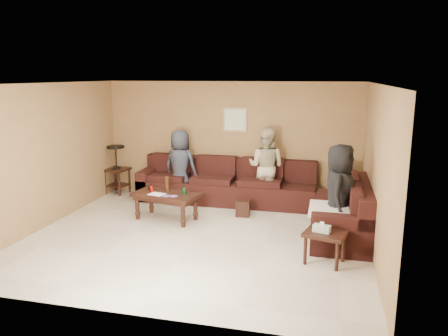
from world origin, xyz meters
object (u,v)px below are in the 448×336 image
object	(u,v)px
end_table_left	(117,169)
person_left	(180,166)
coffee_table	(166,197)
side_table_right	(324,236)
person_middle	(266,167)
waste_bin	(243,208)
person_right	(339,193)
sectional_sofa	(260,196)

from	to	relation	value
end_table_left	person_left	world-z (taller)	person_left
coffee_table	side_table_right	distance (m)	3.14
person_middle	person_left	bearing A→B (deg)	16.96
waste_bin	coffee_table	bearing A→B (deg)	-157.72
person_middle	person_right	distance (m)	2.25
waste_bin	side_table_right	bearing A→B (deg)	-50.10
end_table_left	coffee_table	bearing A→B (deg)	-40.29
person_middle	person_right	world-z (taller)	person_middle
waste_bin	person_right	size ratio (longest dim) A/B	0.19
waste_bin	person_right	bearing A→B (deg)	-27.75
person_middle	coffee_table	bearing A→B (deg)	52.45
sectional_sofa	person_left	xyz separation A→B (m)	(-1.77, 0.43, 0.43)
end_table_left	sectional_sofa	bearing A→B (deg)	-10.92
side_table_right	person_left	bearing A→B (deg)	140.03
coffee_table	side_table_right	size ratio (longest dim) A/B	1.98
end_table_left	waste_bin	world-z (taller)	end_table_left
side_table_right	person_middle	distance (m)	2.96
coffee_table	person_middle	distance (m)	2.19
sectional_sofa	person_middle	xyz separation A→B (m)	(0.02, 0.57, 0.47)
person_left	person_middle	xyz separation A→B (m)	(1.79, 0.15, 0.04)
coffee_table	waste_bin	size ratio (longest dim) A/B	4.25
coffee_table	person_left	world-z (taller)	person_left
waste_bin	person_middle	size ratio (longest dim) A/B	0.19
end_table_left	side_table_right	distance (m)	5.36
coffee_table	person_left	distance (m)	1.30
side_table_right	waste_bin	distance (m)	2.40
sectional_sofa	waste_bin	distance (m)	0.43
sectional_sofa	coffee_table	world-z (taller)	sectional_sofa
sectional_sofa	coffee_table	size ratio (longest dim) A/B	3.55
end_table_left	person_right	xyz separation A→B (m)	(4.79, -1.82, 0.22)
coffee_table	side_table_right	bearing A→B (deg)	-24.03
sectional_sofa	side_table_right	xyz separation A→B (m)	(1.24, -2.10, 0.08)
side_table_right	person_middle	bearing A→B (deg)	114.53
side_table_right	waste_bin	world-z (taller)	side_table_right
person_right	person_middle	bearing A→B (deg)	46.37
end_table_left	waste_bin	xyz separation A→B (m)	(3.07, -0.92, -0.42)
coffee_table	end_table_left	bearing A→B (deg)	139.71
end_table_left	person_left	distance (m)	1.61
end_table_left	person_middle	bearing A→B (deg)	-1.27
end_table_left	waste_bin	size ratio (longest dim) A/B	3.53
coffee_table	sectional_sofa	bearing A→B (deg)	26.69
coffee_table	waste_bin	distance (m)	1.47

